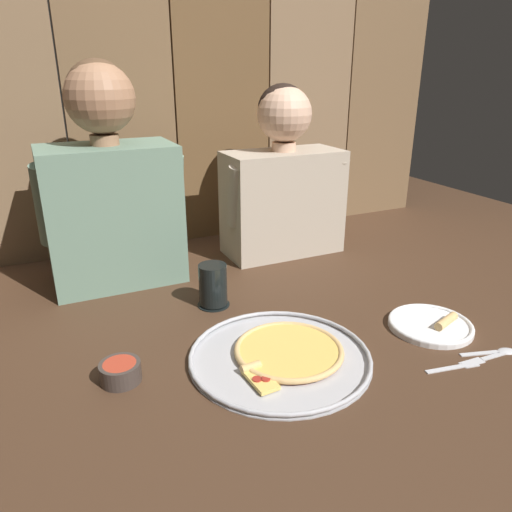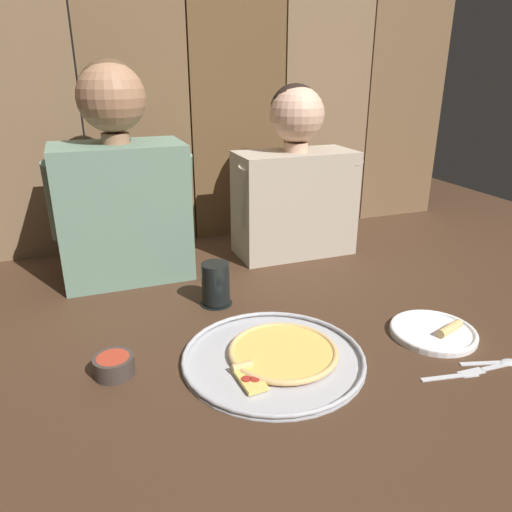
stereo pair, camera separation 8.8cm
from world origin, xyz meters
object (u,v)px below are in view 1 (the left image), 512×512
Objects in this scene: dipping_bowl at (120,371)px; diner_left at (110,187)px; diner_right at (283,180)px; pizza_tray at (283,354)px; dinner_plate at (431,325)px; drinking_glass at (213,286)px.

diner_left reaches higher than dipping_bowl.
diner_right is at bearing -0.03° from diner_left.
diner_left is at bearing 112.46° from pizza_tray.
pizza_tray is at bearing -67.54° from diner_left.
pizza_tray is 4.77× the size of dipping_bowl.
diner_left is at bearing 135.36° from dinner_plate.
drinking_glass reaches higher than dipping_bowl.
dinner_plate is at bearing -44.64° from diner_left.
diner_left reaches higher than drinking_glass.
dinner_plate is at bearing -5.55° from pizza_tray.
dinner_plate is 0.77m from dipping_bowl.
diner_left is 0.58m from diner_right.
diner_right reaches higher than drinking_glass.
diner_left is (-0.25, 0.61, 0.28)m from pizza_tray.
drinking_glass is 0.43m from diner_left.
drinking_glass is 0.52m from diner_right.
pizza_tray is at bearing -81.00° from drinking_glass.
dipping_bowl is at bearing 168.60° from pizza_tray.
pizza_tray is 0.72m from diner_left.
pizza_tray is 0.74m from diner_right.
dipping_bowl is (-0.30, -0.25, -0.04)m from drinking_glass.
dinner_plate is 0.37× the size of diner_right.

